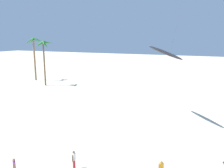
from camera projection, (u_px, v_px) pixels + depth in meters
The scene contains 5 objects.
palm_tree_0 at pixel (34, 47), 59.12m from camera, with size 4.42×4.74×11.16m.
palm_tree_1 at pixel (43, 48), 52.41m from camera, with size 3.75×3.94×10.46m.
flying_kite_4 at pixel (164, 52), 29.91m from camera, with size 6.22×10.40×10.24m.
person_foreground_walker at pixel (14, 167), 18.20m from camera, with size 0.41×0.36×1.70m.
person_mid_field at pixel (74, 159), 19.43m from camera, with size 0.21×0.51×1.70m.
Camera 1 is at (10.96, -0.03, 11.07)m, focal length 36.65 mm.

